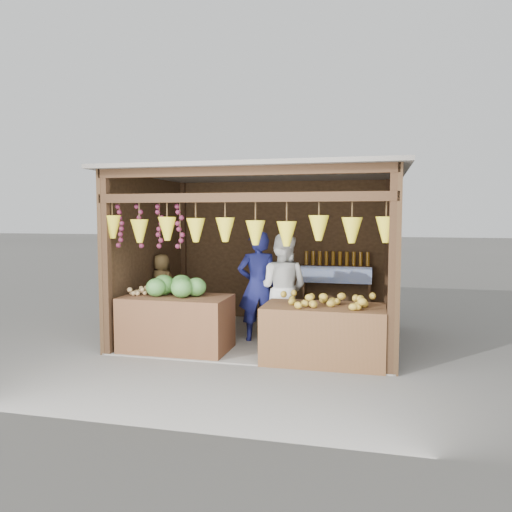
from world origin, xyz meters
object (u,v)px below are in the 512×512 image
at_px(woman_standing, 282,288).
at_px(vendor_seated, 162,284).
at_px(counter_left, 177,324).
at_px(man_standing, 258,286).
at_px(counter_right, 324,334).

height_order(woman_standing, vendor_seated, woman_standing).
relative_size(counter_left, man_standing, 0.89).
bearing_deg(man_standing, counter_left, 19.15).
xyz_separation_m(counter_left, vendor_seated, (-0.74, 1.14, 0.40)).
bearing_deg(vendor_seated, counter_right, -179.73).
bearing_deg(counter_right, woman_standing, 128.22).
relative_size(counter_left, vendor_seated, 1.49).
distance_m(man_standing, woman_standing, 0.38).
relative_size(counter_right, vendor_seated, 1.57).
height_order(counter_right, man_standing, man_standing).
height_order(counter_left, man_standing, man_standing).
bearing_deg(man_standing, counter_right, 122.58).
xyz_separation_m(counter_left, man_standing, (1.02, 0.82, 0.46)).
bearing_deg(vendor_seated, woman_standing, -163.88).
xyz_separation_m(counter_right, vendor_seated, (-2.88, 1.19, 0.42)).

